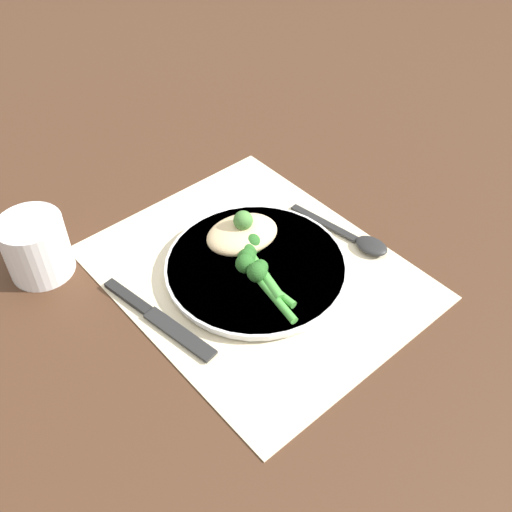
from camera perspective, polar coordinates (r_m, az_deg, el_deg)
ground_plane at (r=0.82m, az=-0.00°, el=-1.64°), size 3.00×3.00×0.00m
placemat at (r=0.82m, az=-0.00°, el=-1.55°), size 0.42×0.35×0.00m
plate at (r=0.81m, az=-0.00°, el=-1.04°), size 0.25×0.25×0.01m
chicken_fillet at (r=0.83m, az=-1.33°, el=2.09°), size 0.10×0.12×0.03m
pesto_dollop_primary at (r=0.81m, az=-1.23°, el=3.41°), size 0.03×0.03×0.03m
broccoli_stalk_front at (r=0.80m, az=-0.11°, el=0.09°), size 0.11×0.06×0.03m
broccoli_stalk_right at (r=0.79m, az=-0.48°, el=-1.00°), size 0.11×0.04×0.03m
broccoli_stalk_left at (r=0.77m, az=0.59°, el=-2.04°), size 0.10×0.04×0.03m
knife at (r=0.77m, az=-9.52°, el=-5.72°), size 0.19×0.05×0.01m
spoon at (r=0.87m, az=9.92°, el=1.46°), size 0.17×0.05×0.01m
water_glass at (r=0.85m, az=-20.21°, el=0.82°), size 0.09×0.09×0.09m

